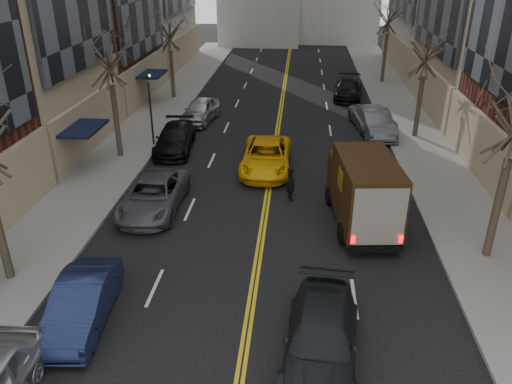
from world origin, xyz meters
TOP-DOWN VIEW (x-y plane):
  - sidewalk_left at (-9.00, 27.00)m, footprint 4.00×66.00m
  - sidewalk_right at (9.00, 27.00)m, footprint 4.00×66.00m
  - tree_lf_mid at (-8.80, 20.00)m, footprint 3.20×3.20m
  - tree_lf_far at (-8.80, 33.00)m, footprint 3.20×3.20m
  - tree_rt_mid at (8.80, 25.00)m, footprint 3.20×3.20m
  - tree_rt_far at (8.80, 40.00)m, footprint 3.20×3.20m
  - traffic_signal at (-7.39, 22.00)m, footprint 0.29×0.26m
  - ups_truck at (4.20, 13.29)m, footprint 2.85×6.02m
  - observer_sedan at (2.23, 5.07)m, footprint 2.56×5.33m
  - taxi at (-0.30, 18.97)m, footprint 2.59×5.60m
  - pedestrian at (1.11, 15.44)m, footprint 0.61×0.72m
  - parked_lf_b at (-5.26, 6.04)m, footprint 1.93×4.57m
  - parked_lf_c at (-5.10, 13.85)m, footprint 2.47×5.33m
  - parked_lf_d at (-5.93, 21.45)m, footprint 2.46×5.21m
  - parked_lf_e at (-5.48, 27.16)m, footprint 2.48×4.86m
  - parked_rt_a at (6.30, 25.27)m, footprint 2.29×5.17m
  - parked_rt_b at (6.30, 26.66)m, footprint 3.01×5.40m
  - parked_rt_c at (5.28, 34.47)m, footprint 2.72×5.47m

SIDE VIEW (x-z plane):
  - sidewalk_left at x=-9.00m, z-range 0.00..0.15m
  - sidewalk_right at x=9.00m, z-range 0.00..0.15m
  - parked_rt_b at x=6.30m, z-range 0.00..1.43m
  - parked_lf_b at x=-5.26m, z-range 0.00..1.47m
  - parked_lf_d at x=-5.93m, z-range 0.00..1.47m
  - parked_lf_c at x=-5.10m, z-range 0.00..1.48m
  - observer_sedan at x=2.23m, z-range 0.00..1.50m
  - parked_rt_c at x=5.28m, z-range 0.00..1.53m
  - taxi at x=-0.30m, z-range 0.00..1.55m
  - parked_lf_e at x=-5.48m, z-range 0.00..1.58m
  - parked_rt_a at x=6.30m, z-range 0.00..1.65m
  - pedestrian at x=1.11m, z-range 0.00..1.69m
  - ups_truck at x=4.20m, z-range 0.01..3.20m
  - traffic_signal at x=-7.39m, z-range 0.47..5.17m
  - tree_lf_far at x=-8.80m, z-range 1.97..10.08m
  - tree_rt_mid at x=8.80m, z-range 2.01..10.33m
  - tree_lf_mid at x=-8.80m, z-range 2.14..11.05m
  - tree_rt_far at x=8.80m, z-range 2.19..11.29m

